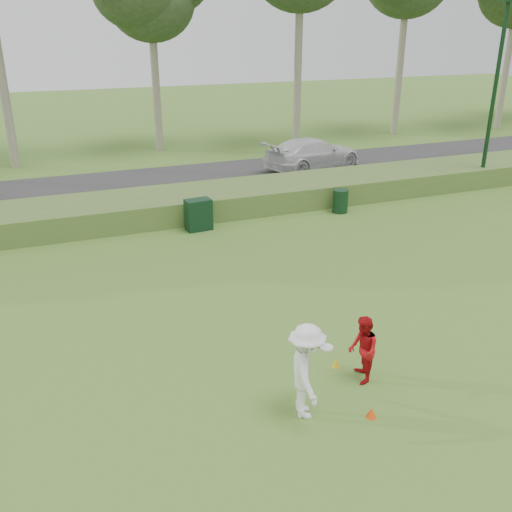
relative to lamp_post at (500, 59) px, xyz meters
name	(u,v)px	position (x,y,z in m)	size (l,w,h in m)	color
ground	(325,378)	(-14.00, -11.00, -5.59)	(120.00, 120.00, 0.00)	#427025
reed_strip	(181,204)	(-14.00, 1.00, -5.14)	(80.00, 3.00, 0.90)	#486A2A
park_road	(154,183)	(-14.00, 6.00, -5.56)	(80.00, 6.00, 0.06)	#2D2D2D
lamp_post	(500,59)	(0.00, 0.00, 0.00)	(0.70, 0.70, 8.18)	black
player_white	(306,371)	(-14.94, -11.92, -4.62)	(1.05, 1.40, 1.94)	white
player_red	(363,350)	(-13.33, -11.34, -4.85)	(0.72, 0.56, 1.48)	#B10F14
cone_orange	(371,413)	(-13.80, -12.50, -5.48)	(0.20, 0.20, 0.22)	#FF4A0D
cone_yellow	(336,363)	(-13.57, -10.71, -5.49)	(0.19, 0.19, 0.21)	gold
utility_cabinet	(199,215)	(-13.83, -0.91, -5.02)	(0.92, 0.57, 1.15)	black
trash_bin	(340,201)	(-7.99, -1.00, -5.13)	(0.61, 0.61, 0.92)	black
car_right	(313,153)	(-5.79, 5.77, -4.75)	(2.18, 5.37, 1.56)	silver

